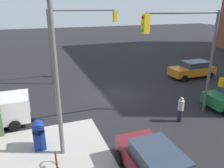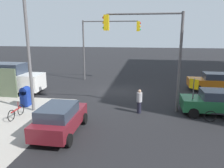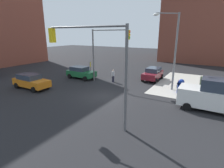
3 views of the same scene
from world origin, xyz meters
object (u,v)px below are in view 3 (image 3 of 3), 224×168
Objects in this scene: street_lamp_corner at (173,46)px; bicycle_leaning_on_fence at (178,84)px; traffic_signal_nw_corner at (106,46)px; pedestrian_crossing at (113,76)px; mailbox_blue at (181,86)px; sedan_maroon at (153,74)px; bicycle_at_crosswalk at (87,74)px; van_white_delivery at (217,96)px; sedan_orange at (31,81)px; traffic_signal_se_corner at (92,55)px; sedan_green at (81,72)px.

bicycle_leaning_on_fence is (0.69, 1.63, -4.35)m from street_lamp_corner.
traffic_signal_nw_corner reaches higher than pedestrian_crossing.
traffic_signal_nw_corner is 3.71× the size of bicycle_leaning_on_fence.
street_lamp_corner reaches higher than mailbox_blue.
street_lamp_corner reaches higher than pedestrian_crossing.
mailbox_blue is 5.72m from sedan_maroon.
street_lamp_corner is 12.51m from bicycle_at_crosswalk.
van_white_delivery is (3.19, -3.20, 0.52)m from mailbox_blue.
street_lamp_corner is at bearing 28.46° from sedan_orange.
van_white_delivery reaches higher than bicycle_at_crosswalk.
traffic_signal_nw_corner is 7.54m from street_lamp_corner.
bicycle_leaning_on_fence is at bearing 115.75° from pedestrian_crossing.
traffic_signal_nw_corner is at bearing -19.41° from bicycle_at_crosswalk.
bicycle_leaning_on_fence is at bearing 73.21° from traffic_signal_se_corner.
pedestrian_crossing reaches higher than bicycle_leaning_on_fence.
bicycle_leaning_on_fence is at bearing 32.22° from sedan_orange.
sedan_orange is at bearing -134.96° from sedan_maroon.
traffic_signal_nw_corner is 10.12m from traffic_signal_se_corner.
bicycle_at_crosswalk is at bearing 87.86° from sedan_green.
sedan_orange is 18.41m from van_white_delivery.
bicycle_leaning_on_fence is at bearing 105.28° from mailbox_blue.
van_white_delivery reaches higher than mailbox_blue.
sedan_green is at bearing 169.97° from van_white_delivery.
pedestrian_crossing is at bearing -137.35° from sedan_maroon.
sedan_green is at bearing -92.14° from bicycle_at_crosswalk.
sedan_orange is at bearing -151.54° from street_lamp_corner.
traffic_signal_se_corner is 11.20m from pedestrian_crossing.
bicycle_leaning_on_fence is at bearing -25.19° from sedan_maroon.
van_white_delivery reaches higher than sedan_green.
sedan_orange is at bearing -147.78° from bicycle_leaning_on_fence.
sedan_maroon is at bearing 131.22° from street_lamp_corner.
street_lamp_corner reaches higher than traffic_signal_se_corner.
bicycle_leaning_on_fence is (3.60, -1.69, -0.50)m from sedan_maroon.
sedan_orange is 9.65m from pedestrian_crossing.
sedan_maroon is at bearing 45.04° from sedan_orange.
traffic_signal_se_corner reaches higher than sedan_green.
sedan_green and sedan_orange have the same top height.
traffic_signal_nw_corner is at bearing -161.69° from bicycle_leaning_on_fence.
sedan_green reaches higher than pedestrian_crossing.
bicycle_at_crosswalk is at bearing -161.84° from sedan_maroon.
traffic_signal_nw_corner is at bearing -26.97° from pedestrian_crossing.
traffic_signal_se_corner is at bearing -49.80° from bicycle_at_crosswalk.
sedan_orange is at bearing -168.75° from van_white_delivery.
street_lamp_corner reaches higher than traffic_signal_nw_corner.
traffic_signal_nw_corner reaches higher than van_white_delivery.
sedan_green is at bearing -175.66° from street_lamp_corner.
sedan_orange is (-6.11, -6.29, -3.77)m from traffic_signal_nw_corner.
van_white_delivery is (7.38, -7.09, 0.44)m from sedan_maroon.
traffic_signal_nw_corner is 4.02× the size of pedestrian_crossing.
street_lamp_corner is at bearing 156.24° from mailbox_blue.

